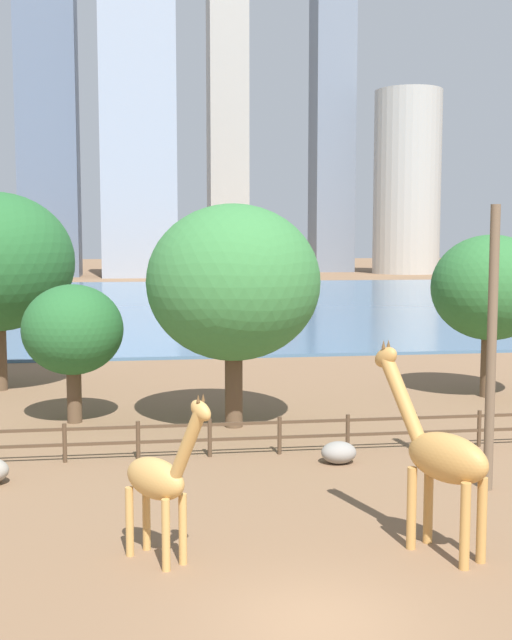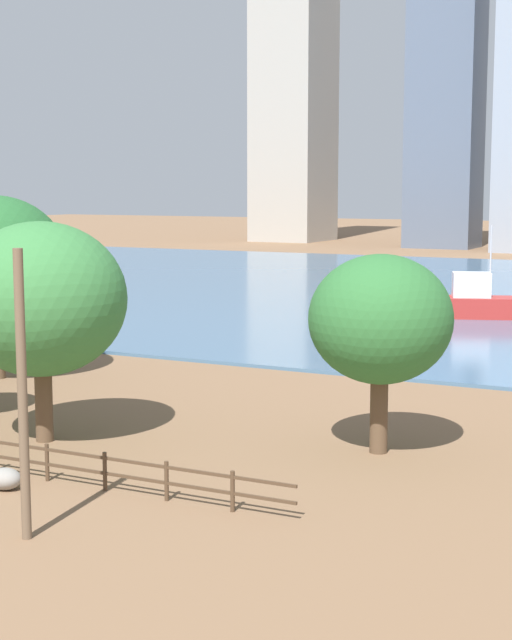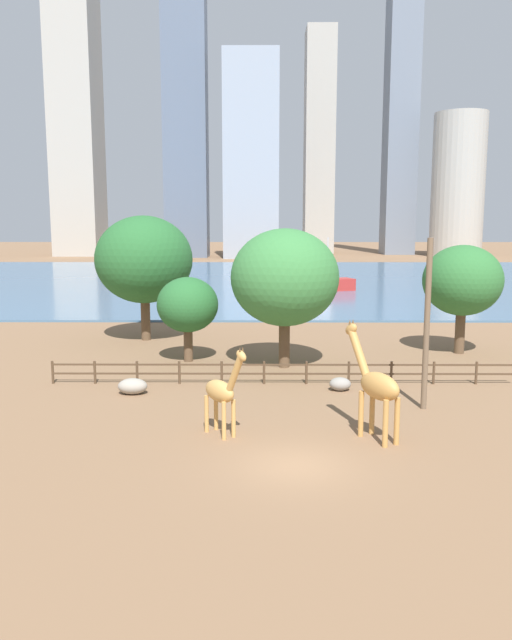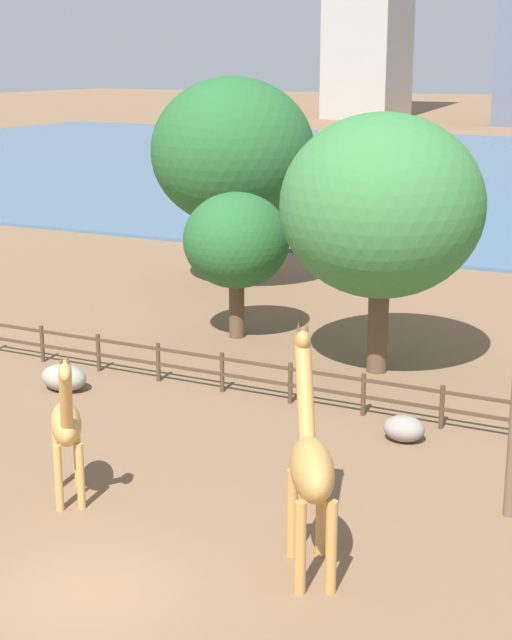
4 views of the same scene
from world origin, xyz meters
name	(u,v)px [view 4 (image 4 of 4)]	position (x,y,z in m)	size (l,w,h in m)	color
giraffe_tall	(311,465)	(3.54, 2.96, 2.32)	(2.28, 3.27, 4.86)	#C18C47
giraffe_companion	(66,426)	(-2.91, 3.35, 1.92)	(2.15, 2.44, 4.06)	tan
boulder_near_fence	(404,429)	(3.05, 10.62, 0.36)	(1.16, 0.96, 0.72)	gray
boulder_by_pole	(64,378)	(-8.05, 9.86, 0.42)	(1.56, 1.12, 0.84)	gray
enclosure_fence	(309,382)	(-0.43, 12.00, 0.77)	(26.12, 0.14, 1.30)	#4C3826
tree_left_large	(382,206)	(0.23, 16.21, 5.63)	(6.70, 6.70, 8.67)	brown
tree_center_broad	(233,152)	(-10.15, 25.41, 6.20)	(7.40, 7.40, 9.56)	brown
tree_left_small	(236,241)	(-5.99, 17.84, 3.71)	(3.99, 3.99, 5.54)	brown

